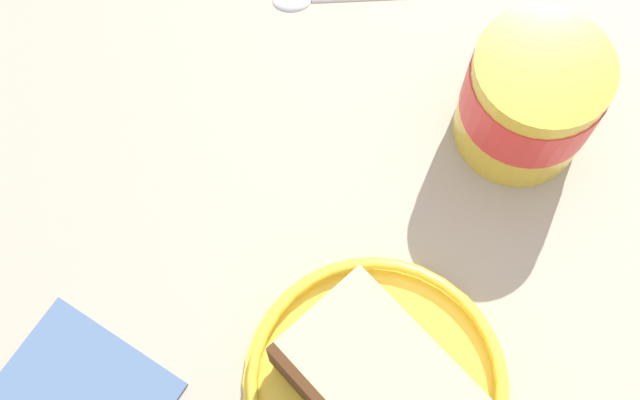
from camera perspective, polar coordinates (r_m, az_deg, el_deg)
ground_plane at (r=58.59cm, az=4.50°, el=-1.93°), size 132.87×132.87×2.94cm
small_plate at (r=53.59cm, az=3.90°, el=-12.51°), size 17.00×17.00×1.47cm
cake_slice at (r=51.20cm, az=3.86°, el=-12.29°), size 11.42×13.14×4.69cm
tea_mug at (r=57.25cm, az=14.38°, el=6.96°), size 11.59×9.20×9.05cm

